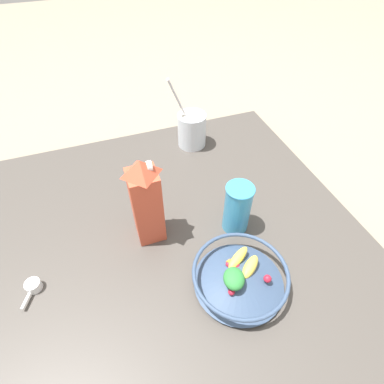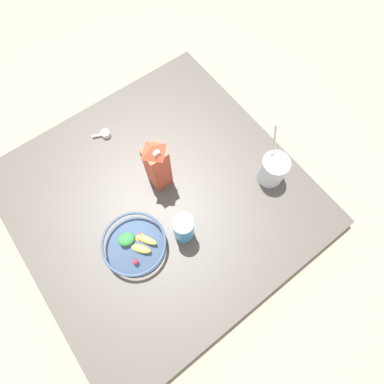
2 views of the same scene
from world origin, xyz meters
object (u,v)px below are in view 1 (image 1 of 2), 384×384
Objects in this scene: fruit_bowl at (240,276)px; drinking_cup at (237,207)px; yogurt_tub at (192,128)px; milk_carton at (146,201)px.

drinking_cup reaches higher than fruit_bowl.
drinking_cup is at bearing 177.99° from yogurt_tub.
drinking_cup is (0.17, -0.07, 0.05)m from fruit_bowl.
yogurt_tub is at bearing -8.19° from fruit_bowl.
milk_carton reaches higher than fruit_bowl.
milk_carton is at bearing 76.62° from drinking_cup.
fruit_bowl is 0.30m from milk_carton.
yogurt_tub is 1.70× the size of drinking_cup.
drinking_cup is at bearing -22.33° from fruit_bowl.
fruit_bowl is 1.48× the size of drinking_cup.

